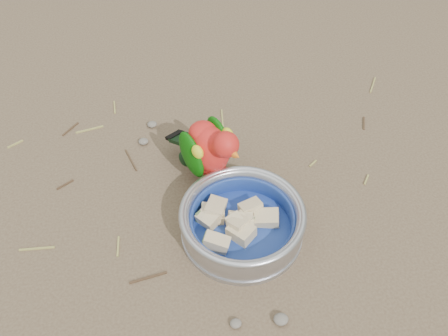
{
  "coord_description": "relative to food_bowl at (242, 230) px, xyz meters",
  "views": [
    {
      "loc": [
        -0.04,
        -0.47,
        0.71
      ],
      "look_at": [
        0.04,
        0.13,
        0.08
      ],
      "focal_mm": 40.0,
      "sensor_mm": 36.0,
      "label": 1
    }
  ],
  "objects": [
    {
      "name": "lory_parrot",
      "position": [
        -0.04,
        0.13,
        0.07
      ],
      "size": [
        0.17,
        0.2,
        0.15
      ],
      "primitive_type": null,
      "rotation": [
        0.0,
        0.0,
        -2.55
      ],
      "color": "red",
      "rests_on": "ground"
    },
    {
      "name": "bowl_wall",
      "position": [
        0.0,
        0.0,
        0.03
      ],
      "size": [
        0.21,
        0.21,
        0.04
      ],
      "primitive_type": null,
      "color": "#B2B2BA",
      "rests_on": "food_bowl"
    },
    {
      "name": "ground_debris",
      "position": [
        -0.05,
        0.05,
        -0.01
      ],
      "size": [
        0.9,
        0.8,
        0.01
      ],
      "primitive_type": null,
      "color": "#A49B4E",
      "rests_on": "ground"
    },
    {
      "name": "fruit_wedges",
      "position": [
        0.0,
        -0.0,
        0.02
      ],
      "size": [
        0.13,
        0.13,
        0.03
      ],
      "primitive_type": null,
      "color": "beige",
      "rests_on": "food_bowl"
    },
    {
      "name": "food_bowl",
      "position": [
        0.0,
        0.0,
        0.0
      ],
      "size": [
        0.21,
        0.21,
        0.02
      ],
      "primitive_type": "cylinder",
      "color": "#B2B2BA",
      "rests_on": "ground"
    },
    {
      "name": "ground",
      "position": [
        -0.06,
        -0.04,
        -0.01
      ],
      "size": [
        60.0,
        60.0,
        0.0
      ],
      "primitive_type": "plane",
      "color": "brown"
    }
  ]
}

